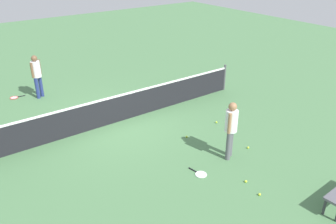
{
  "coord_description": "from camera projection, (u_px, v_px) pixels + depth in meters",
  "views": [
    {
      "loc": [
        -4.86,
        -9.57,
        5.46
      ],
      "look_at": [
        0.74,
        -1.9,
        0.9
      ],
      "focal_mm": 37.36,
      "sensor_mm": 36.0,
      "label": 1
    }
  ],
  "objects": [
    {
      "name": "player_near_side",
      "position": [
        231.0,
        126.0,
        9.5
      ],
      "size": [
        0.5,
        0.46,
        1.7
      ],
      "color": "#595960",
      "rests_on": "ground_plane"
    },
    {
      "name": "tennis_ball_near_player",
      "position": [
        187.0,
        137.0,
        10.93
      ],
      "size": [
        0.07,
        0.07,
        0.07
      ],
      "primitive_type": "sphere",
      "color": "#C6E033",
      "rests_on": "ground_plane"
    },
    {
      "name": "tennis_ball_midcourt",
      "position": [
        248.0,
        148.0,
        10.34
      ],
      "size": [
        0.07,
        0.07,
        0.07
      ],
      "primitive_type": "sphere",
      "color": "#C6E033",
      "rests_on": "ground_plane"
    },
    {
      "name": "tennis_ball_stray_left",
      "position": [
        216.0,
        122.0,
        11.82
      ],
      "size": [
        0.07,
        0.07,
        0.07
      ],
      "primitive_type": "sphere",
      "color": "#C6E033",
      "rests_on": "ground_plane"
    },
    {
      "name": "court_net",
      "position": [
        117.0,
        109.0,
        11.7
      ],
      "size": [
        10.09,
        0.09,
        1.07
      ],
      "color": "#4C4C51",
      "rests_on": "ground_plane"
    },
    {
      "name": "tennis_ball_by_net",
      "position": [
        260.0,
        194.0,
        8.41
      ],
      "size": [
        0.07,
        0.07,
        0.07
      ],
      "primitive_type": "sphere",
      "color": "#C6E033",
      "rests_on": "ground_plane"
    },
    {
      "name": "tennis_ball_baseline",
      "position": [
        246.0,
        181.0,
        8.87
      ],
      "size": [
        0.07,
        0.07,
        0.07
      ],
      "primitive_type": "sphere",
      "color": "#C6E033",
      "rests_on": "ground_plane"
    },
    {
      "name": "player_far_side",
      "position": [
        37.0,
        73.0,
        13.41
      ],
      "size": [
        0.49,
        0.47,
        1.7
      ],
      "color": "navy",
      "rests_on": "ground_plane"
    },
    {
      "name": "ground_plane",
      "position": [
        118.0,
        122.0,
        11.92
      ],
      "size": [
        40.0,
        40.0,
        0.0
      ],
      "primitive_type": "plane",
      "color": "#4C7A4C"
    },
    {
      "name": "tennis_racket_far_player",
      "position": [
        15.0,
        98.0,
        13.78
      ],
      "size": [
        0.59,
        0.34,
        0.03
      ],
      "color": "red",
      "rests_on": "ground_plane"
    },
    {
      "name": "tennis_racket_near_player",
      "position": [
        200.0,
        174.0,
        9.19
      ],
      "size": [
        0.36,
        0.6,
        0.03
      ],
      "color": "white",
      "rests_on": "ground_plane"
    }
  ]
}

